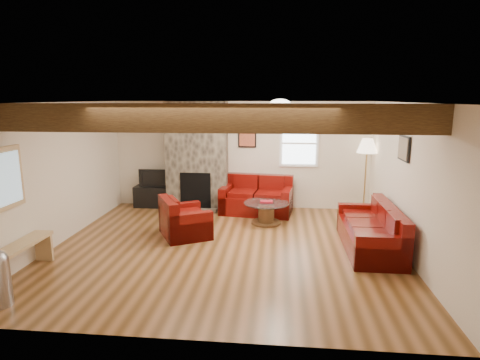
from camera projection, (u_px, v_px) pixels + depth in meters
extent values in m
plane|color=brown|center=(226.00, 248.00, 7.02)|extent=(8.00, 8.00, 0.00)
plane|color=silver|center=(225.00, 102.00, 6.51)|extent=(8.00, 8.00, 0.00)
plane|color=beige|center=(241.00, 155.00, 9.45)|extent=(8.00, 0.00, 8.00)
plane|color=beige|center=(189.00, 230.00, 4.08)|extent=(8.00, 0.00, 8.00)
plane|color=beige|center=(57.00, 174.00, 7.06)|extent=(0.00, 7.50, 7.50)
plane|color=beige|center=(409.00, 181.00, 6.47)|extent=(0.00, 7.50, 7.50)
cube|color=black|center=(212.00, 118.00, 5.33)|extent=(6.00, 0.36, 0.38)
cube|color=#363029|center=(197.00, 156.00, 9.30)|extent=(1.40, 0.50, 2.50)
cube|color=black|center=(196.00, 192.00, 9.22)|extent=(0.70, 0.06, 0.90)
cube|color=#363029|center=(196.00, 210.00, 9.25)|extent=(1.00, 0.25, 0.08)
cylinder|color=#492D17|center=(266.00, 223.00, 8.36)|extent=(0.62, 0.62, 0.04)
cylinder|color=#492D17|center=(266.00, 214.00, 8.33)|extent=(0.33, 0.33, 0.41)
cylinder|color=silver|center=(266.00, 203.00, 8.28)|extent=(0.93, 0.93, 0.02)
cube|color=maroon|center=(266.00, 202.00, 8.27)|extent=(0.26, 0.19, 0.03)
cube|color=black|center=(156.00, 196.00, 9.63)|extent=(1.00, 0.40, 0.50)
imported|color=black|center=(155.00, 178.00, 9.54)|extent=(0.74, 0.10, 0.42)
cylinder|color=tan|center=(363.00, 214.00, 9.00)|extent=(0.31, 0.31, 0.03)
cylinder|color=tan|center=(365.00, 181.00, 8.85)|extent=(0.03, 0.03, 1.54)
cone|color=beige|center=(367.00, 146.00, 8.69)|extent=(0.44, 0.44, 0.31)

